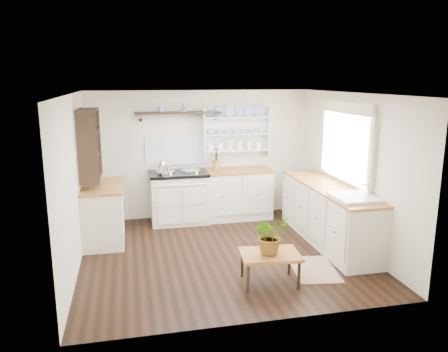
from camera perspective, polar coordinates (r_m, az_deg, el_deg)
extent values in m
cube|color=black|center=(6.50, -0.22, -10.02)|extent=(4.00, 3.80, 0.01)
cube|color=beige|center=(7.98, -3.13, 2.85)|extent=(4.00, 0.02, 2.30)
cube|color=beige|center=(6.85, 16.36, 0.72)|extent=(0.02, 3.80, 2.30)
cube|color=beige|center=(6.06, -19.06, -0.97)|extent=(0.02, 3.80, 2.30)
cube|color=white|center=(6.00, -0.23, 10.70)|extent=(4.00, 3.80, 0.01)
cube|color=white|center=(6.90, 15.65, 3.81)|extent=(0.04, 1.40, 1.00)
cube|color=white|center=(6.89, 15.51, 3.80)|extent=(0.02, 1.50, 1.10)
cube|color=beige|center=(6.82, 15.64, 8.62)|extent=(0.04, 1.55, 0.18)
cube|color=silver|center=(7.76, -5.90, -2.95)|extent=(0.97, 0.63, 0.86)
cube|color=black|center=(7.65, -5.97, 0.33)|extent=(1.01, 0.67, 0.05)
cylinder|color=silver|center=(7.62, -7.65, 0.54)|extent=(0.33, 0.33, 0.03)
cylinder|color=silver|center=(7.67, -4.32, 0.70)|extent=(0.33, 0.33, 0.03)
cylinder|color=silver|center=(7.33, -5.63, -1.19)|extent=(0.88, 0.02, 0.02)
cube|color=beige|center=(7.96, 1.55, -2.39)|extent=(1.25, 0.60, 0.88)
cube|color=brown|center=(7.86, 1.57, 0.71)|extent=(1.27, 0.63, 0.04)
cube|color=beige|center=(6.97, 13.44, -4.93)|extent=(0.60, 2.40, 0.88)
cube|color=brown|center=(6.85, 13.62, -1.42)|extent=(0.62, 2.43, 0.04)
cube|color=white|center=(6.23, 16.59, -3.75)|extent=(0.55, 0.60, 0.28)
cylinder|color=silver|center=(6.28, 18.30, -1.85)|extent=(0.02, 0.02, 0.22)
cube|color=beige|center=(7.08, -15.45, -4.78)|extent=(0.60, 1.10, 0.88)
cube|color=brown|center=(6.96, -15.66, -1.32)|extent=(0.62, 1.13, 0.04)
cube|color=white|center=(8.03, 1.46, 5.81)|extent=(1.20, 0.03, 0.90)
cube|color=white|center=(7.94, 1.61, 5.74)|extent=(1.20, 0.22, 0.02)
cylinder|color=navy|center=(7.93, 1.61, 7.68)|extent=(0.20, 0.02, 0.20)
cube|color=black|center=(7.70, -6.01, 8.22)|extent=(1.50, 0.24, 0.04)
cone|color=black|center=(7.73, -10.88, 7.27)|extent=(0.06, 0.20, 0.06)
cone|color=black|center=(7.88, -1.31, 7.58)|extent=(0.06, 0.20, 0.06)
cube|color=black|center=(6.85, -17.16, 4.08)|extent=(0.28, 0.80, 1.05)
cylinder|color=#8E5E34|center=(7.84, -1.05, 1.47)|extent=(0.13, 0.13, 0.15)
cube|color=brown|center=(5.50, 6.03, -10.19)|extent=(0.77, 0.58, 0.04)
cylinder|color=black|center=(5.34, 3.16, -13.21)|extent=(0.04, 0.04, 0.35)
cylinder|color=black|center=(5.71, 2.38, -11.40)|extent=(0.04, 0.04, 0.35)
cylinder|color=black|center=(5.48, 9.76, -12.68)|extent=(0.04, 0.04, 0.35)
cylinder|color=black|center=(5.84, 8.55, -10.97)|extent=(0.04, 0.04, 0.35)
imported|color=#3F7233|center=(5.41, 6.10, -7.64)|extent=(0.50, 0.46, 0.48)
cube|color=#825F4B|center=(6.08, 11.67, -11.84)|extent=(0.66, 0.92, 0.02)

